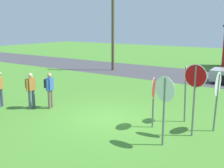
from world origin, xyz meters
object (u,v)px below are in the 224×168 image
at_px(stop_sign_nearest, 164,98).
at_px(stop_sign_rear_right, 186,84).
at_px(stop_sign_leaning_right, 195,87).
at_px(stop_sign_rear_left, 154,94).
at_px(person_in_teal, 50,88).
at_px(person_holding_notes, 31,88).
at_px(stop_sign_center_cluster, 217,91).
at_px(utility_pole, 113,22).

height_order(stop_sign_nearest, stop_sign_rear_right, stop_sign_rear_right).
relative_size(stop_sign_leaning_right, stop_sign_rear_left, 1.32).
relative_size(stop_sign_nearest, stop_sign_rear_right, 0.99).
height_order(stop_sign_rear_right, person_in_teal, stop_sign_rear_right).
relative_size(stop_sign_rear_right, person_holding_notes, 1.37).
relative_size(stop_sign_rear_left, stop_sign_nearest, 0.85).
height_order(stop_sign_center_cluster, stop_sign_rear_right, stop_sign_rear_right).
height_order(stop_sign_center_cluster, person_holding_notes, stop_sign_center_cluster).
bearing_deg(stop_sign_leaning_right, stop_sign_nearest, -112.70).
height_order(utility_pole, stop_sign_center_cluster, utility_pole).
bearing_deg(utility_pole, stop_sign_center_cluster, -41.11).
distance_m(stop_sign_rear_left, stop_sign_rear_right, 1.53).
height_order(utility_pole, person_in_teal, utility_pole).
height_order(stop_sign_rear_left, stop_sign_center_cluster, stop_sign_center_cluster).
bearing_deg(stop_sign_leaning_right, person_in_teal, -176.03).
bearing_deg(stop_sign_rear_right, person_in_teal, -163.65).
relative_size(stop_sign_leaning_right, person_holding_notes, 1.53).
bearing_deg(person_holding_notes, person_in_teal, 36.25).
bearing_deg(stop_sign_leaning_right, stop_sign_center_cluster, 58.66).
relative_size(stop_sign_center_cluster, stop_sign_rear_right, 0.97).
bearing_deg(utility_pole, stop_sign_nearest, -49.98).
height_order(person_holding_notes, person_in_teal, same).
height_order(stop_sign_nearest, person_in_teal, stop_sign_nearest).
height_order(stop_sign_rear_left, stop_sign_rear_right, stop_sign_rear_right).
bearing_deg(stop_sign_leaning_right, stop_sign_rear_left, -179.23).
xyz_separation_m(stop_sign_rear_left, stop_sign_rear_right, (0.78, 1.29, 0.23)).
relative_size(utility_pole, stop_sign_leaning_right, 3.03).
xyz_separation_m(stop_sign_leaning_right, stop_sign_center_cluster, (0.55, 0.90, -0.23)).
distance_m(stop_sign_center_cluster, stop_sign_rear_right, 1.35).
bearing_deg(person_holding_notes, stop_sign_leaning_right, 7.58).
xyz_separation_m(stop_sign_center_cluster, person_holding_notes, (-7.93, -1.88, -0.57)).
distance_m(stop_sign_nearest, stop_sign_rear_right, 2.59).
bearing_deg(person_holding_notes, stop_sign_rear_right, 18.79).
bearing_deg(stop_sign_rear_left, person_holding_notes, -170.67).
height_order(stop_sign_rear_left, person_holding_notes, stop_sign_rear_left).
bearing_deg(person_in_teal, person_holding_notes, -143.75).
xyz_separation_m(stop_sign_center_cluster, stop_sign_rear_right, (-1.30, 0.37, 0.02)).
bearing_deg(utility_pole, person_in_teal, -70.94).
bearing_deg(stop_sign_rear_left, utility_pole, 130.31).
relative_size(stop_sign_nearest, stop_sign_center_cluster, 1.03).
bearing_deg(person_in_teal, stop_sign_rear_right, 16.35).
xyz_separation_m(utility_pole, stop_sign_nearest, (9.92, -11.81, -2.49)).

